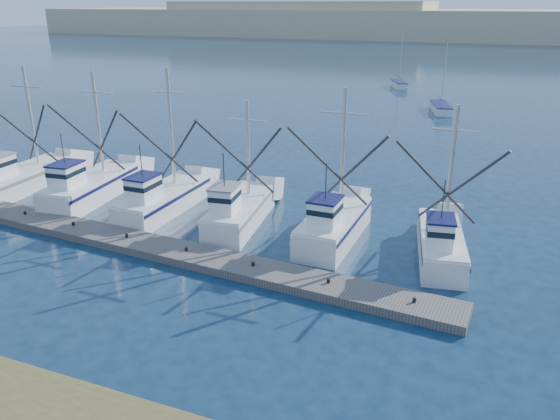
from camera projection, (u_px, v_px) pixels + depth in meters
name	position (u px, v px, depth m)	size (l,w,h in m)	color
ground	(243.00, 358.00, 20.76)	(500.00, 500.00, 0.00)	#0C2338
floating_dock	(156.00, 247.00, 29.57)	(32.72, 2.18, 0.44)	#615D57
dune_ridge	(487.00, 24.00, 201.19)	(360.00, 60.00, 10.00)	tan
trawler_fleet	(181.00, 202.00, 34.16)	(32.24, 8.51, 8.95)	white
sailboat_near	(441.00, 108.00, 67.07)	(3.46, 6.69, 8.10)	white
sailboat_far	(399.00, 84.00, 86.18)	(3.56, 5.62, 8.10)	white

